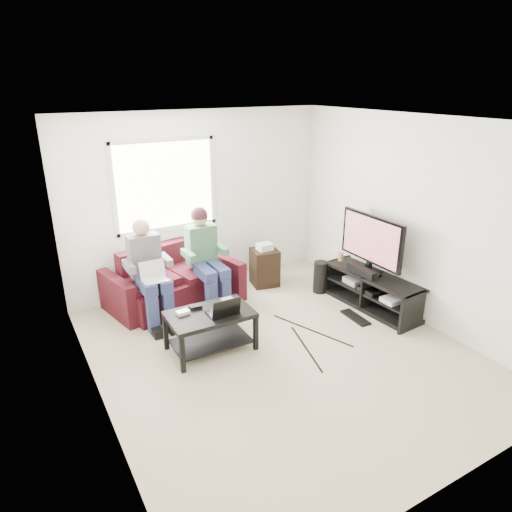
% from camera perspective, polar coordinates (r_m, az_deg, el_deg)
% --- Properties ---
extents(floor, '(4.50, 4.50, 0.00)m').
position_cam_1_polar(floor, '(5.46, 3.03, -11.80)').
color(floor, '#C2B896').
rests_on(floor, ground).
extents(ceiling, '(4.50, 4.50, 0.00)m').
position_cam_1_polar(ceiling, '(4.60, 3.67, 16.51)').
color(ceiling, white).
rests_on(ceiling, wall_back).
extents(wall_back, '(4.50, 0.00, 4.50)m').
position_cam_1_polar(wall_back, '(6.79, -7.15, 6.75)').
color(wall_back, white).
rests_on(wall_back, floor).
extents(wall_front, '(4.50, 0.00, 4.50)m').
position_cam_1_polar(wall_front, '(3.42, 24.71, -10.25)').
color(wall_front, white).
rests_on(wall_front, floor).
extents(wall_left, '(0.00, 4.50, 4.50)m').
position_cam_1_polar(wall_left, '(4.21, -20.21, -3.60)').
color(wall_left, white).
rests_on(wall_left, floor).
extents(wall_right, '(0.00, 4.50, 4.50)m').
position_cam_1_polar(wall_right, '(6.16, 19.16, 4.23)').
color(wall_right, white).
rests_on(wall_right, floor).
extents(window, '(1.48, 0.04, 1.28)m').
position_cam_1_polar(window, '(6.53, -11.28, 8.65)').
color(window, white).
rests_on(window, wall_back).
extents(sofa, '(1.89, 1.09, 0.81)m').
position_cam_1_polar(sofa, '(6.52, -10.37, -3.34)').
color(sofa, '#411015').
rests_on(sofa, floor).
extents(person_left, '(0.40, 0.70, 1.33)m').
position_cam_1_polar(person_left, '(5.99, -13.26, -1.42)').
color(person_left, navy).
rests_on(person_left, sofa).
extents(person_right, '(0.40, 0.71, 1.38)m').
position_cam_1_polar(person_right, '(6.24, -6.36, 0.53)').
color(person_right, navy).
rests_on(person_right, sofa).
extents(laptop_silver, '(0.35, 0.27, 0.24)m').
position_cam_1_polar(laptop_silver, '(5.79, -12.54, -2.44)').
color(laptop_silver, silver).
rests_on(laptop_silver, person_left).
extents(coffee_table, '(0.98, 0.61, 0.48)m').
position_cam_1_polar(coffee_table, '(5.34, -5.74, -8.24)').
color(coffee_table, black).
rests_on(coffee_table, floor).
extents(laptop_black, '(0.36, 0.27, 0.24)m').
position_cam_1_polar(laptop_black, '(5.20, -4.26, -5.95)').
color(laptop_black, black).
rests_on(laptop_black, coffee_table).
extents(controller_a, '(0.15, 0.10, 0.04)m').
position_cam_1_polar(controller_a, '(5.28, -9.13, -6.99)').
color(controller_a, silver).
rests_on(controller_a, coffee_table).
extents(controller_b, '(0.15, 0.11, 0.04)m').
position_cam_1_polar(controller_b, '(5.38, -7.57, -6.30)').
color(controller_b, black).
rests_on(controller_b, coffee_table).
extents(controller_c, '(0.14, 0.09, 0.04)m').
position_cam_1_polar(controller_c, '(5.50, -3.60, -5.51)').
color(controller_c, gray).
rests_on(controller_c, coffee_table).
extents(tv_stand, '(0.55, 1.51, 0.49)m').
position_cam_1_polar(tv_stand, '(6.52, 14.25, -4.48)').
color(tv_stand, black).
rests_on(tv_stand, floor).
extents(tv, '(0.12, 1.10, 0.81)m').
position_cam_1_polar(tv, '(6.32, 14.20, 1.84)').
color(tv, black).
rests_on(tv, tv_stand).
extents(soundbar, '(0.12, 0.50, 0.10)m').
position_cam_1_polar(soundbar, '(6.38, 13.11, -1.79)').
color(soundbar, black).
rests_on(soundbar, tv_stand).
extents(drink_cup, '(0.08, 0.08, 0.12)m').
position_cam_1_polar(drink_cup, '(6.79, 10.56, -0.10)').
color(drink_cup, '#AC774A').
rests_on(drink_cup, tv_stand).
extents(console_white, '(0.30, 0.22, 0.06)m').
position_cam_1_polar(console_white, '(6.25, 16.82, -5.22)').
color(console_white, silver).
rests_on(console_white, tv_stand).
extents(console_grey, '(0.34, 0.26, 0.08)m').
position_cam_1_polar(console_grey, '(6.69, 12.56, -2.92)').
color(console_grey, gray).
rests_on(console_grey, tv_stand).
extents(console_black, '(0.38, 0.30, 0.07)m').
position_cam_1_polar(console_black, '(6.46, 14.61, -4.03)').
color(console_black, black).
rests_on(console_black, tv_stand).
extents(subwoofer, '(0.21, 0.21, 0.48)m').
position_cam_1_polar(subwoofer, '(6.84, 8.05, -2.62)').
color(subwoofer, black).
rests_on(subwoofer, floor).
extents(keyboard_floor, '(0.18, 0.47, 0.03)m').
position_cam_1_polar(keyboard_floor, '(6.27, 12.31, -7.51)').
color(keyboard_floor, black).
rests_on(keyboard_floor, floor).
extents(end_table, '(0.38, 0.38, 0.67)m').
position_cam_1_polar(end_table, '(7.00, 1.08, -1.28)').
color(end_table, black).
rests_on(end_table, floor).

